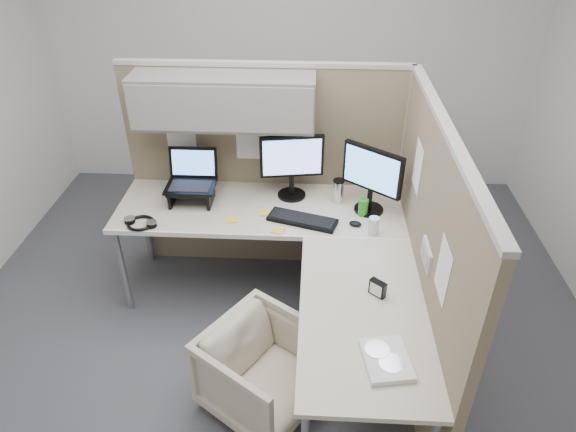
# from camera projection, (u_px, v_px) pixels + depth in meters

# --- Properties ---
(ground) EXTENTS (4.50, 4.50, 0.00)m
(ground) POSITION_uv_depth(u_px,v_px,m) (271.00, 339.00, 3.51)
(ground) COLOR #434349
(ground) RESTS_ON ground
(partition_back) EXTENTS (2.00, 0.36, 1.63)m
(partition_back) POSITION_uv_depth(u_px,v_px,m) (248.00, 140.00, 3.60)
(partition_back) COLOR #837256
(partition_back) RESTS_ON ground
(partition_right) EXTENTS (0.07, 2.03, 1.63)m
(partition_right) POSITION_uv_depth(u_px,v_px,m) (423.00, 255.00, 2.96)
(partition_right) COLOR #837256
(partition_right) RESTS_ON ground
(desk) EXTENTS (2.00, 1.98, 0.73)m
(desk) POSITION_uv_depth(u_px,v_px,m) (291.00, 248.00, 3.23)
(desk) COLOR beige
(desk) RESTS_ON ground
(office_chair) EXTENTS (0.79, 0.80, 0.61)m
(office_chair) POSITION_uv_depth(u_px,v_px,m) (263.00, 367.00, 2.93)
(office_chair) COLOR beige
(office_chair) RESTS_ON ground
(monitor_left) EXTENTS (0.44, 0.20, 0.47)m
(monitor_left) POSITION_uv_depth(u_px,v_px,m) (292.00, 162.00, 3.53)
(monitor_left) COLOR black
(monitor_left) RESTS_ON desk
(monitor_right) EXTENTS (0.37, 0.30, 0.47)m
(monitor_right) POSITION_uv_depth(u_px,v_px,m) (372.00, 175.00, 3.37)
(monitor_right) COLOR black
(monitor_right) RESTS_ON desk
(laptop_station) EXTENTS (0.34, 0.29, 0.35)m
(laptop_station) POSITION_uv_depth(u_px,v_px,m) (192.00, 183.00, 3.56)
(laptop_station) COLOR black
(laptop_station) RESTS_ON desk
(keyboard) EXTENTS (0.48, 0.28, 0.02)m
(keyboard) POSITION_uv_depth(u_px,v_px,m) (302.00, 220.00, 3.40)
(keyboard) COLOR black
(keyboard) RESTS_ON desk
(mouse) EXTENTS (0.10, 0.07, 0.03)m
(mouse) POSITION_uv_depth(u_px,v_px,m) (355.00, 224.00, 3.36)
(mouse) COLOR black
(mouse) RESTS_ON desk
(travel_mug) EXTENTS (0.08, 0.08, 0.17)m
(travel_mug) POSITION_uv_depth(u_px,v_px,m) (338.00, 191.00, 3.57)
(travel_mug) COLOR silver
(travel_mug) RESTS_ON desk
(soda_can_green) EXTENTS (0.07, 0.07, 0.12)m
(soda_can_green) POSITION_uv_depth(u_px,v_px,m) (374.00, 226.00, 3.26)
(soda_can_green) COLOR silver
(soda_can_green) RESTS_ON desk
(soda_can_silver) EXTENTS (0.07, 0.07, 0.12)m
(soda_can_silver) POSITION_uv_depth(u_px,v_px,m) (363.00, 207.00, 3.44)
(soda_can_silver) COLOR #268C1E
(soda_can_silver) RESTS_ON desk
(sticky_note_d) EXTENTS (0.08, 0.08, 0.01)m
(sticky_note_d) POSITION_uv_depth(u_px,v_px,m) (265.00, 213.00, 3.49)
(sticky_note_d) COLOR yellow
(sticky_note_d) RESTS_ON desk
(sticky_note_b) EXTENTS (0.10, 0.10, 0.01)m
(sticky_note_b) POSITION_uv_depth(u_px,v_px,m) (278.00, 230.00, 3.31)
(sticky_note_b) COLOR yellow
(sticky_note_b) RESTS_ON desk
(sticky_note_a) EXTENTS (0.08, 0.08, 0.01)m
(sticky_note_a) POSITION_uv_depth(u_px,v_px,m) (232.00, 220.00, 3.42)
(sticky_note_a) COLOR yellow
(sticky_note_a) RESTS_ON desk
(headphones) EXTENTS (0.22, 0.22, 0.03)m
(headphones) POSITION_uv_depth(u_px,v_px,m) (141.00, 223.00, 3.37)
(headphones) COLOR black
(headphones) RESTS_ON desk
(paper_stack) EXTENTS (0.25, 0.30, 0.03)m
(paper_stack) POSITION_uv_depth(u_px,v_px,m) (386.00, 360.00, 2.41)
(paper_stack) COLOR white
(paper_stack) RESTS_ON desk
(desk_clock) EXTENTS (0.10, 0.09, 0.09)m
(desk_clock) POSITION_uv_depth(u_px,v_px,m) (378.00, 288.00, 2.78)
(desk_clock) COLOR black
(desk_clock) RESTS_ON desk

